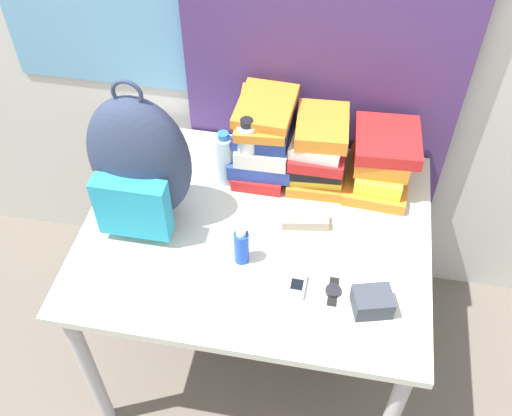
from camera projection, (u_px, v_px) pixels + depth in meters
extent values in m
cube|color=beige|center=(286.00, 8.00, 1.92)|extent=(6.00, 0.05, 2.50)
cube|color=#4C336B|center=(327.00, 21.00, 1.87)|extent=(0.95, 0.04, 2.50)
cube|color=beige|center=(256.00, 232.00, 1.94)|extent=(1.11, 0.89, 0.03)
cylinder|color=#B2B2B7|center=(90.00, 370.00, 2.02)|extent=(0.05, 0.05, 0.73)
cylinder|color=#B2B2B7|center=(157.00, 205.00, 2.54)|extent=(0.05, 0.05, 0.73)
cylinder|color=#B2B2B7|center=(395.00, 238.00, 2.42)|extent=(0.05, 0.05, 0.73)
ellipsoid|color=#2D3851|center=(140.00, 160.00, 1.81)|extent=(0.32, 0.19, 0.46)
cube|color=teal|center=(133.00, 208.00, 1.80)|extent=(0.22, 0.07, 0.21)
torus|color=#2D3851|center=(127.00, 94.00, 1.63)|extent=(0.09, 0.01, 0.09)
cube|color=red|center=(262.00, 163.00, 2.10)|extent=(0.17, 0.27, 0.05)
cube|color=navy|center=(263.00, 152.00, 2.07)|extent=(0.22, 0.26, 0.05)
cube|color=silver|center=(266.00, 138.00, 2.03)|extent=(0.18, 0.27, 0.06)
cube|color=navy|center=(265.00, 125.00, 1.99)|extent=(0.18, 0.24, 0.06)
cube|color=orange|center=(263.00, 113.00, 1.96)|extent=(0.19, 0.29, 0.03)
cube|color=orange|center=(266.00, 106.00, 1.93)|extent=(0.19, 0.25, 0.03)
cube|color=orange|center=(317.00, 169.00, 2.09)|extent=(0.20, 0.28, 0.04)
cube|color=yellow|center=(315.00, 160.00, 2.07)|extent=(0.21, 0.26, 0.03)
cube|color=black|center=(316.00, 152.00, 2.04)|extent=(0.20, 0.27, 0.05)
cube|color=red|center=(319.00, 144.00, 2.00)|extent=(0.18, 0.27, 0.04)
cube|color=silver|center=(319.00, 136.00, 1.97)|extent=(0.18, 0.25, 0.04)
cube|color=orange|center=(322.00, 126.00, 1.93)|extent=(0.18, 0.22, 0.05)
cube|color=orange|center=(377.00, 178.00, 2.06)|extent=(0.22, 0.29, 0.04)
cube|color=yellow|center=(381.00, 167.00, 2.02)|extent=(0.17, 0.25, 0.06)
cube|color=orange|center=(383.00, 154.00, 1.98)|extent=(0.18, 0.20, 0.06)
cube|color=red|center=(388.00, 141.00, 1.95)|extent=(0.22, 0.24, 0.05)
cylinder|color=silver|center=(224.00, 160.00, 2.01)|extent=(0.06, 0.06, 0.19)
cylinder|color=#286BB7|center=(223.00, 136.00, 1.93)|extent=(0.04, 0.04, 0.02)
cylinder|color=white|center=(247.00, 156.00, 1.97)|extent=(0.06, 0.06, 0.26)
cylinder|color=black|center=(247.00, 123.00, 1.86)|extent=(0.04, 0.04, 0.02)
cylinder|color=blue|center=(241.00, 247.00, 1.80)|extent=(0.05, 0.05, 0.12)
cylinder|color=white|center=(241.00, 232.00, 1.75)|extent=(0.03, 0.03, 0.02)
cube|color=#B7BCC6|center=(297.00, 286.00, 1.77)|extent=(0.05, 0.09, 0.02)
cube|color=black|center=(297.00, 284.00, 1.76)|extent=(0.04, 0.04, 0.00)
cube|color=gray|center=(305.00, 221.00, 1.93)|extent=(0.16, 0.08, 0.04)
cube|color=#383D47|center=(372.00, 302.00, 1.70)|extent=(0.13, 0.11, 0.07)
cube|color=black|center=(333.00, 292.00, 1.76)|extent=(0.03, 0.10, 0.00)
cylinder|color=#232328|center=(333.00, 291.00, 1.76)|extent=(0.05, 0.05, 0.01)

